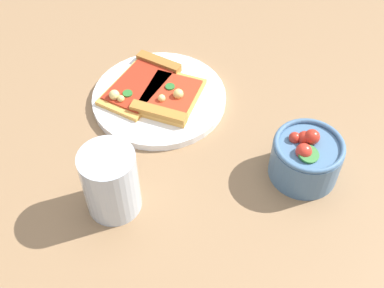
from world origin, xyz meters
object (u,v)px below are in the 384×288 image
(pizza_slice_near, at_px, (142,82))
(salad_bowl, at_px, (306,157))
(soda_glass, at_px, (111,184))
(pizza_slice_far, at_px, (168,99))
(plate, at_px, (159,98))

(pizza_slice_near, xyz_separation_m, salad_bowl, (0.27, 0.19, 0.02))
(soda_glass, bearing_deg, pizza_slice_far, 141.20)
(plate, xyz_separation_m, soda_glass, (0.19, -0.13, 0.05))
(pizza_slice_far, bearing_deg, salad_bowl, 37.03)
(pizza_slice_far, bearing_deg, pizza_slice_near, -152.41)
(pizza_slice_near, relative_size, pizza_slice_far, 1.10)
(pizza_slice_far, height_order, salad_bowl, salad_bowl)
(pizza_slice_near, xyz_separation_m, soda_glass, (0.23, -0.11, 0.03))
(plate, xyz_separation_m, salad_bowl, (0.23, 0.17, 0.03))
(salad_bowl, bearing_deg, soda_glass, -97.61)
(pizza_slice_far, bearing_deg, soda_glass, -38.80)
(plate, relative_size, pizza_slice_near, 1.39)
(plate, height_order, salad_bowl, salad_bowl)
(salad_bowl, distance_m, soda_glass, 0.30)
(pizza_slice_near, height_order, soda_glass, soda_glass)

